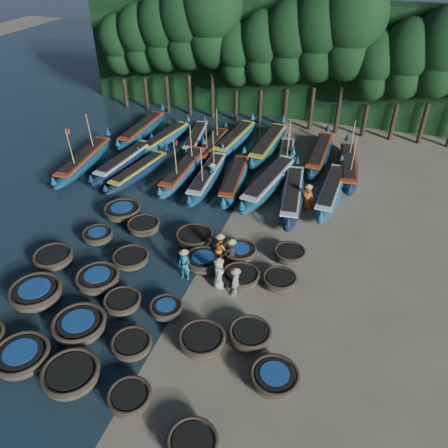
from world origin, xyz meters
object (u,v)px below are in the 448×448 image
(long_boat_7, at_px, (292,195))
(long_boat_13, at_px, (235,139))
(coracle_10, at_px, (54,258))
(coracle_17, at_px, (203,261))
(long_boat_4, at_px, (208,177))
(long_boat_14, at_px, (268,144))
(fisherman_6, at_px, (308,196))
(coracle_18, at_px, (241,277))
(fisherman_5, at_px, (212,174))
(coracle_3, at_px, (130,398))
(long_boat_12, at_px, (212,146))
(coracle_7, at_px, (132,345))
(fisherman_2, at_px, (220,248))
(coracle_5, at_px, (36,293))
(coracle_6, at_px, (80,326))
(coracle_9, at_px, (274,378))
(coracle_16, at_px, (131,259))
(long_boat_6, at_px, (270,182))
(long_boat_15, at_px, (286,158))
(coracle_11, at_px, (98,279))
(coracle_14, at_px, (250,335))
(coracle_19, at_px, (279,280))
(coracle_13, at_px, (166,308))
(long_boat_16, at_px, (319,154))
(long_boat_9, at_px, (142,129))
(coracle_15, at_px, (98,236))
(coracle_22, at_px, (194,238))
(long_boat_8, at_px, (331,191))
(coracle_2, at_px, (71,375))
(long_boat_2, at_px, (139,171))
(long_boat_5, at_px, (235,179))
(coracle_12, at_px, (123,302))
(fisherman_0, at_px, (219,272))
(long_boat_10, at_px, (165,138))
(coracle_23, at_px, (239,252))
(coracle_24, at_px, (290,254))
(long_boat_0, at_px, (85,160))
(coracle_20, at_px, (122,211))
(fisherman_4, at_px, (235,281))
(coracle_1, at_px, (22,356))
(coracle_8, at_px, (202,340))
(fisherman_1, at_px, (184,264))
(coracle_21, at_px, (144,226))

(long_boat_7, relative_size, long_boat_13, 1.01)
(coracle_10, height_order, coracle_17, coracle_17)
(long_boat_4, height_order, long_boat_14, long_boat_4)
(coracle_10, xyz_separation_m, fisherman_6, (12.02, 10.06, 0.46))
(coracle_18, bearing_deg, fisherman_5, 117.77)
(coracle_3, relative_size, long_boat_12, 0.26)
(long_boat_12, bearing_deg, coracle_7, -80.36)
(coracle_17, distance_m, fisherman_2, 1.15)
(coracle_5, xyz_separation_m, coracle_18, (9.08, 4.42, -0.11))
(coracle_6, xyz_separation_m, coracle_9, (8.90, 0.16, -0.06))
(coracle_5, relative_size, fisherman_6, 1.66)
(coracle_16, bearing_deg, coracle_7, -61.11)
(long_boat_6, bearing_deg, long_boat_15, 96.37)
(coracle_7, height_order, long_boat_4, long_boat_4)
(coracle_7, xyz_separation_m, long_boat_13, (-2.13, 21.60, 0.19))
(coracle_11, xyz_separation_m, long_boat_12, (0.06, 16.74, 0.04))
(coracle_14, height_order, coracle_19, coracle_14)
(coracle_13, relative_size, long_boat_16, 0.20)
(long_boat_14, bearing_deg, long_boat_9, -174.72)
(coracle_18, height_order, long_boat_4, long_boat_4)
(coracle_7, xyz_separation_m, coracle_15, (-5.69, 6.45, 0.02))
(long_boat_7, distance_m, long_boat_15, 5.56)
(coracle_22, distance_m, long_boat_13, 13.73)
(long_boat_8, distance_m, long_boat_9, 17.66)
(coracle_2, height_order, long_boat_15, long_boat_15)
(long_boat_2, bearing_deg, coracle_2, -62.06)
(long_boat_5, distance_m, long_boat_8, 6.64)
(coracle_12, bearing_deg, long_boat_16, 70.66)
(coracle_6, xyz_separation_m, coracle_22, (2.43, 7.82, -0.01))
(coracle_16, height_order, fisherman_0, fisherman_0)
(long_boat_10, relative_size, long_boat_15, 1.02)
(coracle_23, relative_size, coracle_24, 0.96)
(coracle_9, xyz_separation_m, long_boat_12, (-9.72, 19.50, 0.12))
(long_boat_0, distance_m, long_boat_8, 18.23)
(coracle_7, bearing_deg, coracle_24, 57.93)
(coracle_9, bearing_deg, coracle_17, 132.01)
(fisherman_6, bearing_deg, coracle_3, -86.63)
(coracle_11, bearing_deg, fisherman_6, 51.08)
(coracle_20, distance_m, long_boat_12, 10.89)
(long_boat_13, distance_m, long_boat_16, 7.10)
(coracle_16, xyz_separation_m, fisherman_4, (6.05, -0.45, 0.49))
(coracle_11, xyz_separation_m, long_boat_15, (6.18, 16.56, 0.03))
(coracle_1, relative_size, fisherman_2, 1.48)
(coracle_11, bearing_deg, coracle_20, 108.46)
(coracle_8, height_order, fisherman_1, fisherman_1)
(fisherman_0, distance_m, fisherman_6, 9.35)
(long_boat_13, xyz_separation_m, long_boat_14, (2.92, -0.17, 0.04))
(coracle_22, relative_size, long_boat_5, 0.33)
(coracle_6, distance_m, long_boat_8, 18.01)
(coracle_3, relative_size, coracle_21, 0.86)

